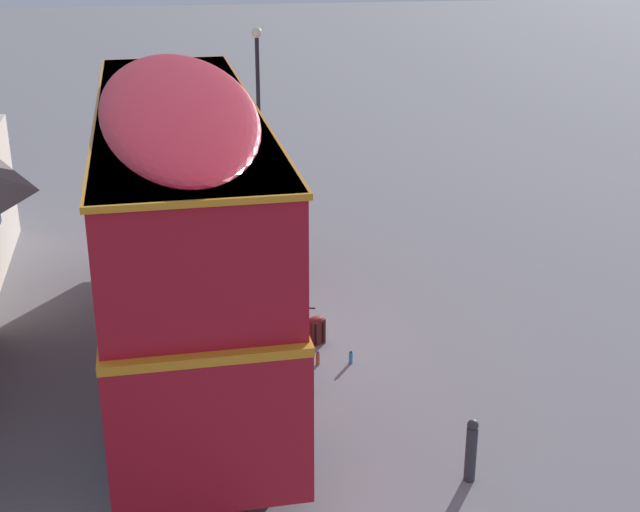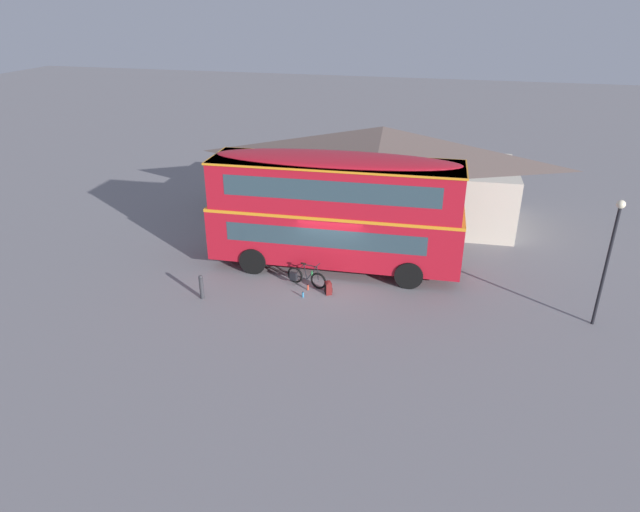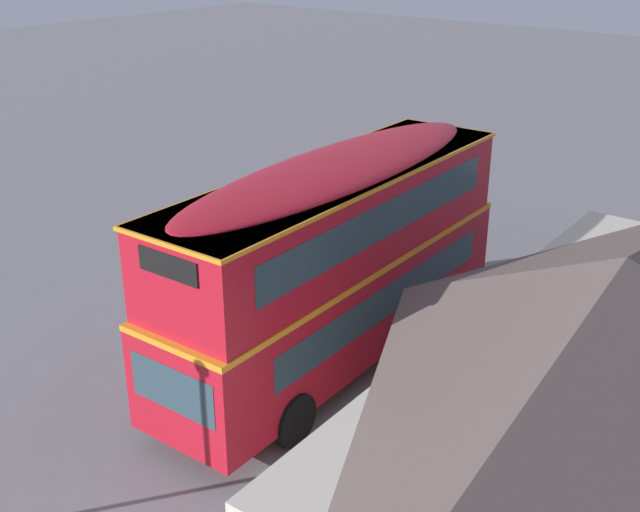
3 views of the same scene
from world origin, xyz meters
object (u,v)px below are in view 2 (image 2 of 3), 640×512
Objects in this scene: double_decker_bus at (335,208)px; water_bottle_red_squeeze at (308,287)px; backpack_on_ground at (328,287)px; water_bottle_blue_sports at (303,295)px; kerb_bollard at (201,287)px; street_lamp at (610,250)px; touring_bicycle at (305,277)px.

double_decker_bus reaches higher than water_bottle_red_squeeze.
backpack_on_ground is (0.28, -2.28, -2.37)m from double_decker_bus.
kerb_bollard reaches higher than water_bottle_blue_sports.
double_decker_bus is 6.05m from kerb_bollard.
water_bottle_red_squeeze is 4.01m from kerb_bollard.
water_bottle_red_squeeze is 10.55m from street_lamp.
water_bottle_blue_sports is at bearing -149.94° from backpack_on_ground.
touring_bicycle reaches higher than kerb_bollard.
kerb_bollard reaches higher than water_bottle_red_squeeze.
backpack_on_ground is 0.84m from water_bottle_red_squeeze.
double_decker_bus is 19.20× the size of backpack_on_ground.
touring_bicycle is 7.34× the size of water_bottle_blue_sports.
double_decker_bus reaches higher than backpack_on_ground.
touring_bicycle is (-0.75, -1.86, -2.27)m from double_decker_bus.
water_bottle_red_squeeze is at bearing -104.00° from double_decker_bus.
touring_bicycle is at bearing 100.68° from water_bottle_blue_sports.
double_decker_bus reaches higher than water_bottle_blue_sports.
double_decker_bus is 3.03m from touring_bicycle.
backpack_on_ground is at bearing -5.82° from water_bottle_red_squeeze.
kerb_bollard reaches higher than backpack_on_ground.
touring_bicycle is 3.96m from kerb_bollard.
street_lamp reaches higher than water_bottle_red_squeeze.
street_lamp is at bearing 0.92° from backpack_on_ground.
water_bottle_blue_sports is at bearing -176.38° from street_lamp.
double_decker_bus is at bearing 167.57° from street_lamp.
street_lamp is at bearing 0.37° from water_bottle_red_squeeze.
double_decker_bus is at bearing 96.96° from backpack_on_ground.
street_lamp reaches higher than water_bottle_blue_sports.
touring_bicycle is 0.37× the size of street_lamp.
water_bottle_red_squeeze is 0.06× the size of street_lamp.
water_bottle_blue_sports is at bearing -101.83° from double_decker_bus.
double_decker_bus is 3.30m from backpack_on_ground.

